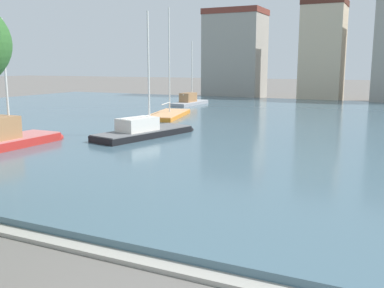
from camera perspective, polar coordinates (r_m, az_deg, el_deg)
harbor_water at (r=33.91m, az=16.78°, el=2.10°), size 88.67×49.20×0.33m
quay_edge_coping at (r=10.85m, az=-5.29°, el=-15.31°), size 88.67×0.50×0.12m
sailboat_grey at (r=49.30m, az=-0.05°, el=5.43°), size 1.67×7.33×7.33m
sailboat_red at (r=25.91m, az=-22.73°, el=0.40°), size 2.25×7.46×7.14m
sailboat_black at (r=27.65m, az=-5.58°, el=1.49°), size 3.73×8.21×7.95m
sailboat_orange at (r=38.33m, az=-2.86°, el=3.76°), size 4.16×8.66×9.48m
townhouse_narrow_midrow at (r=64.93m, az=5.65°, el=11.61°), size 8.24×6.26×12.55m
townhouse_wide_warehouse at (r=60.99m, az=16.71°, el=11.54°), size 5.37×5.57×13.01m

